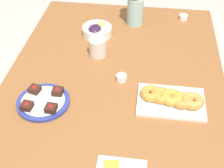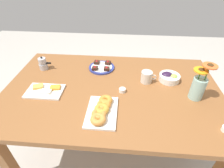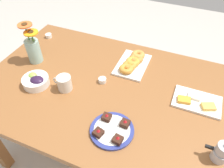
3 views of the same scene
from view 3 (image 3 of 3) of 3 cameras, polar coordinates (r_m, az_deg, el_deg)
ground_plane at (r=1.90m, az=0.00°, el=-17.06°), size 6.00×6.00×0.00m
dining_table at (r=1.37m, az=0.00°, el=-3.77°), size 1.60×1.00×0.74m
coffee_mug at (r=1.30m, az=-12.38°, el=0.27°), size 0.12×0.08×0.09m
grape_bowl at (r=1.39m, az=-19.26°, el=0.81°), size 0.16×0.16×0.07m
cheese_platter at (r=1.31m, az=21.24°, el=-4.26°), size 0.26×0.17×0.03m
croissant_platter at (r=1.46m, az=5.43°, el=5.58°), size 0.19×0.29×0.05m
jam_cup_honey at (r=1.81m, az=-16.25°, el=12.05°), size 0.05×0.05×0.03m
jam_cup_berry at (r=1.34m, az=-2.54°, el=1.05°), size 0.05×0.05×0.03m
dessert_plate at (r=1.11m, az=-0.01°, el=-11.89°), size 0.22×0.22×0.05m
flower_vase at (r=1.54m, az=-19.88°, el=8.64°), size 0.13×0.10×0.27m
moka_pot at (r=1.11m, az=26.61°, el=-15.72°), size 0.11×0.07×0.12m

